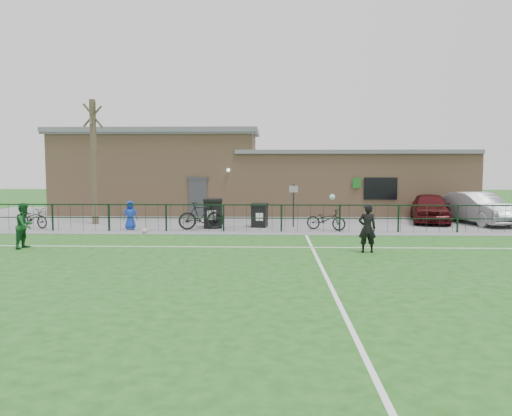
{
  "coord_description": "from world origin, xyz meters",
  "views": [
    {
      "loc": [
        0.59,
        -13.36,
        2.91
      ],
      "look_at": [
        0.0,
        5.0,
        1.3
      ],
      "focal_mm": 35.0,
      "sensor_mm": 36.0,
      "label": 1
    }
  ],
  "objects_px": {
    "spectator_child": "(130,215)",
    "bare_tree": "(94,163)",
    "outfield_player": "(25,226)",
    "bicycle_e": "(326,219)",
    "wheelie_bin_left": "(213,214)",
    "car_maroon": "(430,208)",
    "ball_ground": "(145,231)",
    "car_silver": "(478,208)",
    "bicycle_c": "(33,218)",
    "sign_post": "(293,205)",
    "bicycle_d": "(201,216)",
    "wheelie_bin_right": "(260,216)"
  },
  "relations": [
    {
      "from": "bicycle_e",
      "to": "ball_ground",
      "type": "distance_m",
      "value": 7.87
    },
    {
      "from": "car_silver",
      "to": "outfield_player",
      "type": "height_order",
      "value": "outfield_player"
    },
    {
      "from": "car_silver",
      "to": "bicycle_e",
      "type": "height_order",
      "value": "car_silver"
    },
    {
      "from": "bicycle_d",
      "to": "outfield_player",
      "type": "bearing_deg",
      "value": 117.17
    },
    {
      "from": "car_maroon",
      "to": "bicycle_e",
      "type": "distance_m",
      "value": 6.33
    },
    {
      "from": "wheelie_bin_left",
      "to": "ball_ground",
      "type": "xyz_separation_m",
      "value": [
        -2.65,
        -1.97,
        -0.52
      ]
    },
    {
      "from": "car_maroon",
      "to": "wheelie_bin_right",
      "type": "bearing_deg",
      "value": -153.06
    },
    {
      "from": "spectator_child",
      "to": "car_maroon",
      "type": "bearing_deg",
      "value": -6.35
    },
    {
      "from": "sign_post",
      "to": "bicycle_c",
      "type": "xyz_separation_m",
      "value": [
        -11.89,
        -0.73,
        -0.54
      ]
    },
    {
      "from": "wheelie_bin_left",
      "to": "spectator_child",
      "type": "height_order",
      "value": "spectator_child"
    },
    {
      "from": "bicycle_d",
      "to": "outfield_player",
      "type": "height_order",
      "value": "outfield_player"
    },
    {
      "from": "ball_ground",
      "to": "bicycle_c",
      "type": "bearing_deg",
      "value": 164.03
    },
    {
      "from": "sign_post",
      "to": "bicycle_c",
      "type": "distance_m",
      "value": 11.92
    },
    {
      "from": "bicycle_c",
      "to": "spectator_child",
      "type": "relative_size",
      "value": 1.37
    },
    {
      "from": "bicycle_c",
      "to": "bicycle_e",
      "type": "distance_m",
      "value": 13.29
    },
    {
      "from": "wheelie_bin_right",
      "to": "ball_ground",
      "type": "relative_size",
      "value": 4.26
    },
    {
      "from": "wheelie_bin_left",
      "to": "wheelie_bin_right",
      "type": "xyz_separation_m",
      "value": [
        2.14,
        0.31,
        -0.12
      ]
    },
    {
      "from": "bare_tree",
      "to": "bicycle_d",
      "type": "distance_m",
      "value": 6.23
    },
    {
      "from": "bare_tree",
      "to": "sign_post",
      "type": "xyz_separation_m",
      "value": [
        9.58,
        -0.88,
        -1.98
      ]
    },
    {
      "from": "wheelie_bin_right",
      "to": "car_maroon",
      "type": "distance_m",
      "value": 8.73
    },
    {
      "from": "bare_tree",
      "to": "ball_ground",
      "type": "bearing_deg",
      "value": -44.73
    },
    {
      "from": "wheelie_bin_left",
      "to": "outfield_player",
      "type": "bearing_deg",
      "value": -142.63
    },
    {
      "from": "car_silver",
      "to": "bicycle_e",
      "type": "distance_m",
      "value": 8.08
    },
    {
      "from": "bare_tree",
      "to": "outfield_player",
      "type": "distance_m",
      "value": 7.29
    },
    {
      "from": "car_silver",
      "to": "outfield_player",
      "type": "distance_m",
      "value": 20.12
    },
    {
      "from": "bare_tree",
      "to": "car_maroon",
      "type": "relative_size",
      "value": 1.39
    },
    {
      "from": "spectator_child",
      "to": "outfield_player",
      "type": "distance_m",
      "value": 5.42
    },
    {
      "from": "wheelie_bin_right",
      "to": "car_silver",
      "type": "height_order",
      "value": "car_silver"
    },
    {
      "from": "car_silver",
      "to": "bicycle_c",
      "type": "height_order",
      "value": "car_silver"
    },
    {
      "from": "outfield_player",
      "to": "bicycle_e",
      "type": "bearing_deg",
      "value": -56.78
    },
    {
      "from": "bicycle_e",
      "to": "outfield_player",
      "type": "height_order",
      "value": "outfield_player"
    },
    {
      "from": "car_silver",
      "to": "bicycle_e",
      "type": "bearing_deg",
      "value": -176.21
    },
    {
      "from": "bare_tree",
      "to": "spectator_child",
      "type": "height_order",
      "value": "bare_tree"
    },
    {
      "from": "car_silver",
      "to": "bicycle_d",
      "type": "distance_m",
      "value": 13.43
    },
    {
      "from": "wheelie_bin_left",
      "to": "outfield_player",
      "type": "distance_m",
      "value": 8.2
    },
    {
      "from": "bare_tree",
      "to": "ball_ground",
      "type": "height_order",
      "value": "bare_tree"
    },
    {
      "from": "bare_tree",
      "to": "bicycle_e",
      "type": "xyz_separation_m",
      "value": [
        10.98,
        -1.9,
        -2.51
      ]
    },
    {
      "from": "bicycle_c",
      "to": "bicycle_e",
      "type": "xyz_separation_m",
      "value": [
        13.29,
        -0.29,
        0.0
      ]
    },
    {
      "from": "bicycle_e",
      "to": "bicycle_c",
      "type": "bearing_deg",
      "value": 112.64
    },
    {
      "from": "bicycle_e",
      "to": "spectator_child",
      "type": "relative_size",
      "value": 1.39
    },
    {
      "from": "wheelie_bin_left",
      "to": "bicycle_d",
      "type": "bearing_deg",
      "value": -130.25
    },
    {
      "from": "bare_tree",
      "to": "bicycle_d",
      "type": "relative_size",
      "value": 2.94
    },
    {
      "from": "car_maroon",
      "to": "bare_tree",
      "type": "bearing_deg",
      "value": -162.94
    },
    {
      "from": "sign_post",
      "to": "car_silver",
      "type": "distance_m",
      "value": 9.18
    },
    {
      "from": "bare_tree",
      "to": "bicycle_d",
      "type": "bearing_deg",
      "value": -19.1
    },
    {
      "from": "bicycle_c",
      "to": "spectator_child",
      "type": "height_order",
      "value": "spectator_child"
    },
    {
      "from": "bicycle_e",
      "to": "car_maroon",
      "type": "bearing_deg",
      "value": -36.61
    },
    {
      "from": "spectator_child",
      "to": "bare_tree",
      "type": "bearing_deg",
      "value": 119.24
    },
    {
      "from": "bare_tree",
      "to": "car_maroon",
      "type": "distance_m",
      "value": 16.68
    },
    {
      "from": "sign_post",
      "to": "spectator_child",
      "type": "relative_size",
      "value": 1.56
    }
  ]
}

